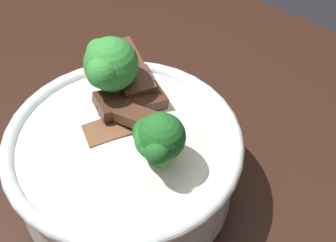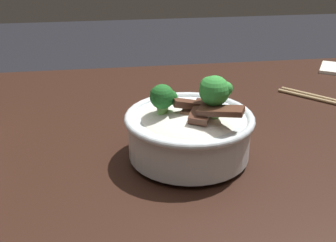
{
  "view_description": "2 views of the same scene",
  "coord_description": "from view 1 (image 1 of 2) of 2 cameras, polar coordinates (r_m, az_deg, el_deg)",
  "views": [
    {
      "loc": [
        -0.2,
        0.11,
        1.17
      ],
      "look_at": [
        -0.02,
        -0.11,
        0.87
      ],
      "focal_mm": 53.39,
      "sensor_mm": 36.0,
      "label": 1
    },
    {
      "loc": [
        -0.12,
        -0.66,
        1.12
      ],
      "look_at": [
        -0.04,
        -0.11,
        0.86
      ],
      "focal_mm": 45.41,
      "sensor_mm": 36.0,
      "label": 2
    }
  ],
  "objects": [
    {
      "name": "rice_bowl",
      "position": [
        0.43,
        -5.07,
        -3.86
      ],
      "size": [
        0.2,
        0.2,
        0.15
      ],
      "color": "silver",
      "rests_on": "dining_table"
    }
  ]
}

